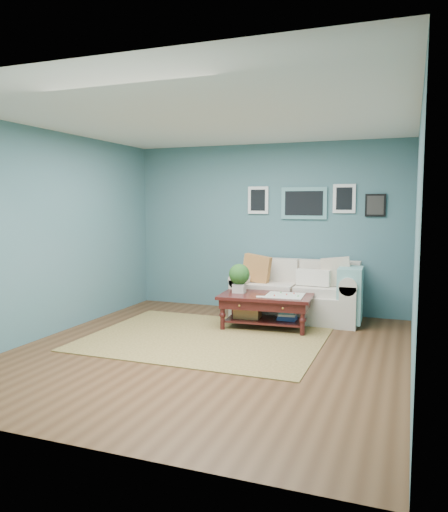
% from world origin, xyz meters
% --- Properties ---
extents(room_shell, '(5.00, 5.02, 2.70)m').
position_xyz_m(room_shell, '(0.02, 0.06, 1.36)').
color(room_shell, brown).
rests_on(room_shell, ground).
extents(area_rug, '(2.98, 2.38, 0.01)m').
position_xyz_m(area_rug, '(-0.26, 0.51, 0.01)').
color(area_rug, brown).
rests_on(area_rug, ground).
extents(loveseat, '(1.91, 0.87, 0.98)m').
position_xyz_m(loveseat, '(0.69, 2.03, 0.40)').
color(loveseat, beige).
rests_on(loveseat, ground).
extents(coffee_table, '(1.32, 0.83, 0.89)m').
position_xyz_m(coffee_table, '(0.26, 1.30, 0.39)').
color(coffee_table, black).
rests_on(coffee_table, ground).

